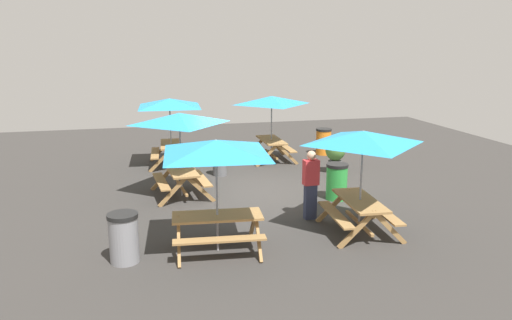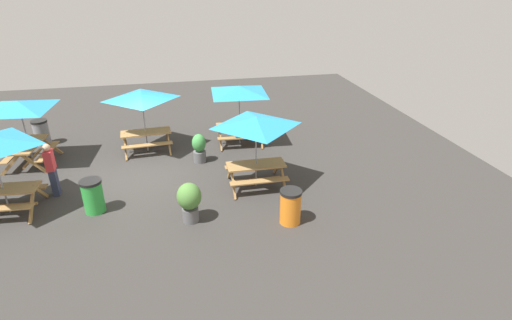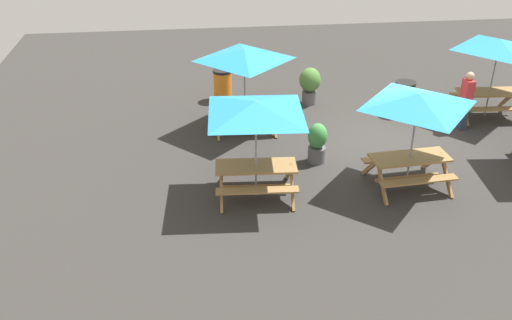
# 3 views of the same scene
# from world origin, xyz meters

# --- Properties ---
(ground_plane) EXTENTS (24.00, 24.00, 0.00)m
(ground_plane) POSITION_xyz_m (0.00, 0.00, 0.00)
(ground_plane) COLOR #33302D
(ground_plane) RESTS_ON ground
(picnic_table_0) EXTENTS (2.01, 2.01, 2.34)m
(picnic_table_0) POSITION_xyz_m (3.63, -1.70, 1.99)
(picnic_table_0) COLOR olive
(picnic_table_0) RESTS_ON ground
(picnic_table_1) EXTENTS (2.82, 2.82, 2.34)m
(picnic_table_1) POSITION_xyz_m (3.72, 1.81, 1.99)
(picnic_table_1) COLOR olive
(picnic_table_1) RESTS_ON ground
(picnic_table_2) EXTENTS (2.13, 2.13, 2.34)m
(picnic_table_2) POSITION_xyz_m (-3.49, -1.76, 1.99)
(picnic_table_2) COLOR olive
(picnic_table_2) RESTS_ON ground
(picnic_table_3) EXTENTS (2.82, 2.82, 2.34)m
(picnic_table_3) POSITION_xyz_m (-3.72, 1.46, 1.99)
(picnic_table_3) COLOR olive
(picnic_table_3) RESTS_ON ground
(picnic_table_4) EXTENTS (2.15, 2.15, 2.34)m
(picnic_table_4) POSITION_xyz_m (0.19, 1.81, 1.99)
(picnic_table_4) COLOR olive
(picnic_table_4) RESTS_ON ground
(trash_bin_orange) EXTENTS (0.59, 0.59, 0.98)m
(trash_bin_orange) POSITION_xyz_m (4.11, -3.87, 0.49)
(trash_bin_orange) COLOR orange
(trash_bin_orange) RESTS_ON ground
(trash_bin_green) EXTENTS (0.59, 0.59, 0.98)m
(trash_bin_green) POSITION_xyz_m (-1.13, -2.21, 0.49)
(trash_bin_green) COLOR green
(trash_bin_green) RESTS_ON ground
(trash_bin_gray) EXTENTS (0.59, 0.59, 0.98)m
(trash_bin_gray) POSITION_xyz_m (-3.83, 3.30, 0.49)
(trash_bin_gray) COLOR gray
(trash_bin_gray) RESTS_ON ground
(potted_plant_0) EXTENTS (0.48, 0.48, 1.04)m
(potted_plant_0) POSITION_xyz_m (2.04, 0.43, 0.54)
(potted_plant_0) COLOR #59595B
(potted_plant_0) RESTS_ON ground
(potted_plant_1) EXTENTS (0.65, 0.65, 1.14)m
(potted_plant_1) POSITION_xyz_m (1.49, -3.25, 0.66)
(potted_plant_1) COLOR #59595B
(potted_plant_1) RESTS_ON ground
(person_standing) EXTENTS (0.23, 0.37, 1.67)m
(person_standing) POSITION_xyz_m (-2.40, -1.00, 0.89)
(person_standing) COLOR #2D334C
(person_standing) RESTS_ON ground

